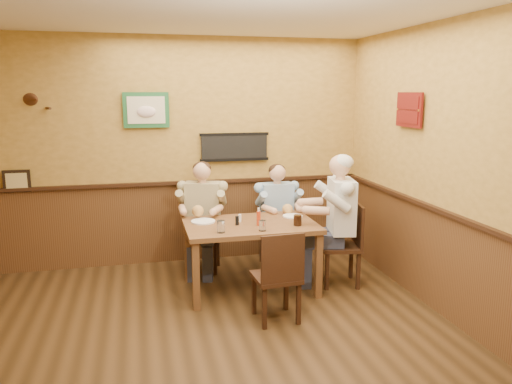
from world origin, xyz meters
TOP-DOWN VIEW (x-y plane):
  - room at (0.14, 0.17)m, footprint 5.02×5.03m
  - dining_table at (0.82, 1.34)m, footprint 1.40×0.90m
  - chair_back_left at (0.40, 2.06)m, footprint 0.47×0.47m
  - chair_back_right at (1.31, 2.05)m, footprint 0.39×0.39m
  - chair_right_end at (1.83, 1.27)m, footprint 0.50×0.50m
  - chair_near_side at (0.89, 0.57)m, footprint 0.43×0.43m
  - diner_tan_shirt at (0.40, 2.06)m, footprint 0.68×0.68m
  - diner_blue_polo at (1.31, 2.05)m, footprint 0.56×0.56m
  - diner_white_elder at (1.83, 1.27)m, footprint 0.72×0.72m
  - water_glass_left at (0.45, 1.06)m, footprint 0.10×0.10m
  - water_glass_mid at (0.87, 1.03)m, footprint 0.07×0.07m
  - cola_tumbler at (1.29, 1.14)m, footprint 0.10×0.10m
  - hot_sauce_bottle at (0.89, 1.24)m, footprint 0.05×0.05m
  - salt_shaker at (0.72, 1.42)m, footprint 0.04×0.04m
  - pepper_shaker at (0.67, 1.31)m, footprint 0.04×0.04m
  - plate_far_left at (0.33, 1.51)m, footprint 0.30×0.30m
  - plate_far_right at (1.35, 1.51)m, footprint 0.26×0.26m

SIDE VIEW (x-z plane):
  - chair_back_right at x=1.31m, z-range 0.00..0.80m
  - chair_back_left at x=0.40m, z-range 0.00..0.84m
  - chair_near_side at x=0.89m, z-range 0.00..0.89m
  - chair_right_end at x=1.83m, z-range 0.00..0.92m
  - diner_blue_polo at x=1.31m, z-range 0.00..1.14m
  - diner_tan_shirt at x=0.40m, z-range 0.00..1.20m
  - dining_table at x=0.82m, z-range 0.28..1.03m
  - diner_white_elder at x=1.83m, z-range 0.00..1.32m
  - plate_far_right at x=1.35m, z-range 0.75..0.76m
  - plate_far_left at x=0.33m, z-range 0.75..0.77m
  - salt_shaker at x=0.72m, z-range 0.75..0.83m
  - pepper_shaker at x=0.67m, z-range 0.75..0.85m
  - water_glass_mid at x=0.87m, z-range 0.75..0.86m
  - cola_tumbler at x=1.29m, z-range 0.75..0.86m
  - water_glass_left at x=0.45m, z-range 0.75..0.87m
  - hot_sauce_bottle at x=0.89m, z-range 0.75..0.92m
  - room at x=0.14m, z-range 0.28..3.09m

